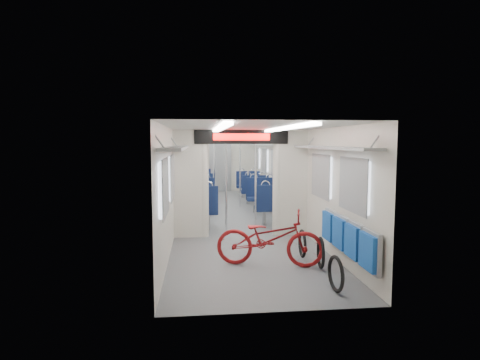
{
  "coord_description": "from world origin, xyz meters",
  "views": [
    {
      "loc": [
        -0.93,
        -10.59,
        2.05
      ],
      "look_at": [
        0.03,
        -1.56,
        1.18
      ],
      "focal_mm": 30.0,
      "sensor_mm": 36.0,
      "label": 1
    }
  ],
  "objects_px": {
    "bike_hoop_b": "(321,254)",
    "seat_bay_far_right": "(251,185)",
    "seat_bay_far_left": "(198,185)",
    "stanchion_far_right": "(240,171)",
    "seat_bay_near_left": "(198,200)",
    "bicycle": "(269,238)",
    "seat_bay_near_right": "(268,198)",
    "flip_bench": "(347,237)",
    "stanchion_near_right": "(256,180)",
    "stanchion_far_left": "(214,170)",
    "bike_hoop_c": "(302,245)",
    "bike_hoop_a": "(336,275)",
    "stanchion_near_left": "(226,182)"
  },
  "relations": [
    {
      "from": "bike_hoop_b",
      "to": "seat_bay_far_right",
      "type": "distance_m",
      "value": 7.68
    },
    {
      "from": "seat_bay_far_left",
      "to": "stanchion_far_right",
      "type": "bearing_deg",
      "value": -46.55
    },
    {
      "from": "seat_bay_near_left",
      "to": "stanchion_far_right",
      "type": "bearing_deg",
      "value": 57.4
    },
    {
      "from": "seat_bay_near_left",
      "to": "seat_bay_far_left",
      "type": "relative_size",
      "value": 0.95
    },
    {
      "from": "bicycle",
      "to": "seat_bay_near_right",
      "type": "bearing_deg",
      "value": 4.89
    },
    {
      "from": "flip_bench",
      "to": "stanchion_near_right",
      "type": "bearing_deg",
      "value": 105.52
    },
    {
      "from": "bicycle",
      "to": "seat_bay_far_right",
      "type": "relative_size",
      "value": 0.9
    },
    {
      "from": "flip_bench",
      "to": "seat_bay_far_right",
      "type": "relative_size",
      "value": 1.1
    },
    {
      "from": "seat_bay_near_right",
      "to": "stanchion_far_left",
      "type": "xyz_separation_m",
      "value": [
        -1.34,
        2.11,
        0.6
      ]
    },
    {
      "from": "bike_hoop_b",
      "to": "seat_bay_near_left",
      "type": "bearing_deg",
      "value": 115.51
    },
    {
      "from": "bike_hoop_b",
      "to": "bike_hoop_c",
      "type": "bearing_deg",
      "value": 102.34
    },
    {
      "from": "bicycle",
      "to": "bike_hoop_b",
      "type": "distance_m",
      "value": 0.86
    },
    {
      "from": "seat_bay_far_left",
      "to": "stanchion_near_right",
      "type": "relative_size",
      "value": 1.01
    },
    {
      "from": "bike_hoop_b",
      "to": "seat_bay_near_right",
      "type": "relative_size",
      "value": 0.24
    },
    {
      "from": "seat_bay_far_right",
      "to": "bike_hoop_b",
      "type": "bearing_deg",
      "value": -89.24
    },
    {
      "from": "flip_bench",
      "to": "seat_bay_near_right",
      "type": "distance_m",
      "value": 4.71
    },
    {
      "from": "bike_hoop_c",
      "to": "stanchion_far_right",
      "type": "relative_size",
      "value": 0.22
    },
    {
      "from": "flip_bench",
      "to": "bike_hoop_b",
      "type": "bearing_deg",
      "value": 136.2
    },
    {
      "from": "bike_hoop_b",
      "to": "seat_bay_far_right",
      "type": "relative_size",
      "value": 0.26
    },
    {
      "from": "bike_hoop_a",
      "to": "stanchion_near_right",
      "type": "bearing_deg",
      "value": 97.2
    },
    {
      "from": "bike_hoop_a",
      "to": "seat_bay_far_left",
      "type": "bearing_deg",
      "value": 102.26
    },
    {
      "from": "stanchion_far_left",
      "to": "stanchion_far_right",
      "type": "distance_m",
      "value": 0.84
    },
    {
      "from": "seat_bay_near_left",
      "to": "stanchion_near_right",
      "type": "height_order",
      "value": "stanchion_near_right"
    },
    {
      "from": "stanchion_near_right",
      "to": "stanchion_far_right",
      "type": "height_order",
      "value": "same"
    },
    {
      "from": "stanchion_near_left",
      "to": "seat_bay_near_right",
      "type": "bearing_deg",
      "value": 51.55
    },
    {
      "from": "bike_hoop_c",
      "to": "stanchion_far_right",
      "type": "xyz_separation_m",
      "value": [
        -0.52,
        5.56,
        0.92
      ]
    },
    {
      "from": "bike_hoop_a",
      "to": "seat_bay_near_right",
      "type": "xyz_separation_m",
      "value": [
        0.0,
        5.4,
        0.32
      ]
    },
    {
      "from": "bike_hoop_b",
      "to": "stanchion_far_right",
      "type": "bearing_deg",
      "value": 96.05
    },
    {
      "from": "stanchion_near_right",
      "to": "seat_bay_near_left",
      "type": "bearing_deg",
      "value": 141.95
    },
    {
      "from": "bike_hoop_c",
      "to": "seat_bay_far_right",
      "type": "distance_m",
      "value": 7.05
    },
    {
      "from": "seat_bay_far_right",
      "to": "stanchion_far_right",
      "type": "height_order",
      "value": "stanchion_far_right"
    },
    {
      "from": "stanchion_near_left",
      "to": "flip_bench",
      "type": "bearing_deg",
      "value": -62.4
    },
    {
      "from": "flip_bench",
      "to": "seat_bay_far_left",
      "type": "relative_size",
      "value": 0.92
    },
    {
      "from": "seat_bay_far_right",
      "to": "stanchion_near_left",
      "type": "distance_m",
      "value": 5.03
    },
    {
      "from": "bike_hoop_a",
      "to": "stanchion_far_right",
      "type": "relative_size",
      "value": 0.22
    },
    {
      "from": "bike_hoop_b",
      "to": "seat_bay_far_right",
      "type": "height_order",
      "value": "seat_bay_far_right"
    },
    {
      "from": "stanchion_near_right",
      "to": "stanchion_far_left",
      "type": "height_order",
      "value": "same"
    },
    {
      "from": "seat_bay_near_right",
      "to": "stanchion_far_right",
      "type": "height_order",
      "value": "stanchion_far_right"
    },
    {
      "from": "flip_bench",
      "to": "bike_hoop_b",
      "type": "relative_size",
      "value": 4.15
    },
    {
      "from": "stanchion_far_right",
      "to": "flip_bench",
      "type": "bearing_deg",
      "value": -81.48
    },
    {
      "from": "bike_hoop_a",
      "to": "stanchion_far_left",
      "type": "xyz_separation_m",
      "value": [
        -1.34,
        7.51,
        0.92
      ]
    },
    {
      "from": "flip_bench",
      "to": "stanchion_near_left",
      "type": "xyz_separation_m",
      "value": [
        -1.64,
        3.15,
        0.57
      ]
    },
    {
      "from": "seat_bay_near_right",
      "to": "seat_bay_far_left",
      "type": "relative_size",
      "value": 0.91
    },
    {
      "from": "bike_hoop_a",
      "to": "seat_bay_far_right",
      "type": "height_order",
      "value": "seat_bay_far_right"
    },
    {
      "from": "bike_hoop_a",
      "to": "stanchion_near_right",
      "type": "distance_m",
      "value": 4.22
    },
    {
      "from": "seat_bay_far_right",
      "to": "stanchion_far_right",
      "type": "distance_m",
      "value": 1.71
    },
    {
      "from": "bike_hoop_a",
      "to": "stanchion_far_left",
      "type": "distance_m",
      "value": 7.68
    },
    {
      "from": "flip_bench",
      "to": "seat_bay_near_left",
      "type": "distance_m",
      "value": 4.99
    },
    {
      "from": "bicycle",
      "to": "stanchion_near_right",
      "type": "bearing_deg",
      "value": 10.83
    },
    {
      "from": "stanchion_far_left",
      "to": "seat_bay_near_left",
      "type": "bearing_deg",
      "value": -102.6
    }
  ]
}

